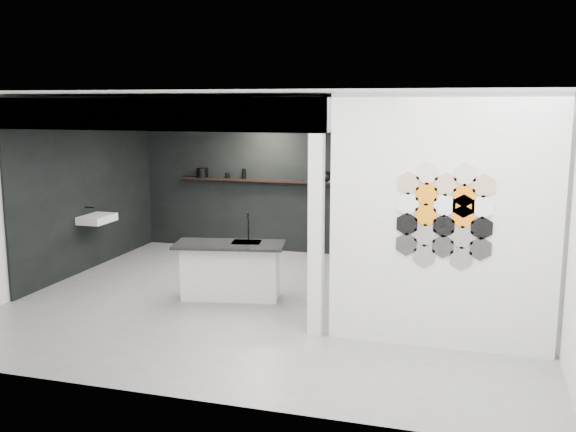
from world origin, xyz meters
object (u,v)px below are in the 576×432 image
Objects in this scene: glass_bowl at (332,179)px; glass_vase at (332,178)px; kitchen_island at (231,269)px; kettle at (328,177)px; partition_panel at (442,223)px; bottle_dark at (244,174)px; stockpot at (202,173)px; utensil_cup at (227,176)px; wall_basin at (97,219)px.

glass_bowl is 1.00× the size of glass_vase.
kitchen_island is 3.10m from kettle.
partition_panel is 4.42m from kettle.
bottle_dark is (-1.64, 0.00, 0.02)m from glass_vase.
glass_bowl is (-2.08, 3.87, -0.03)m from partition_panel.
kettle is 0.07m from glass_vase.
glass_bowl is at bearing 63.10° from kitchen_island.
glass_bowl is 0.80× the size of bottle_dark.
stockpot is 2.46m from glass_bowl.
utensil_cup is (0.50, 0.00, -0.04)m from stockpot.
kettle is 1.57m from bottle_dark.
stockpot is at bearing 180.00° from glass_bowl.
glass_vase is (0.80, 2.85, 0.99)m from kitchen_island.
kitchen_island is at bearing -73.45° from bottle_dark.
kitchen_island is 3.45m from stockpot.
bottle_dark is (-1.64, 0.00, 0.04)m from glass_bowl.
wall_basin is 4.16× the size of glass_bowl.
wall_basin is (-5.46, 1.80, -0.55)m from partition_panel.
stockpot reaches higher than utensil_cup.
bottle_dark reaches higher than stockpot.
glass_vase is 1.53× the size of utensil_cup.
wall_basin is 3.31× the size of bottle_dark.
wall_basin is 2.33m from stockpot.
utensil_cup is (-4.04, 3.87, -0.03)m from partition_panel.
kettle is 2.19× the size of utensil_cup.
stockpot reaches higher than kitchen_island.
glass_bowl is (2.46, 0.00, -0.03)m from stockpot.
kettle is at bearing 0.00° from stockpot.
kitchen_island is 8.79× the size of bottle_dark.
kitchen_island is (-2.87, 1.02, -0.99)m from partition_panel.
glass_vase reaches higher than wall_basin.
glass_bowl is at bearing 0.00° from utensil_cup.
glass_vase is at bearing -21.21° from kettle.
stockpot is 0.82m from bottle_dark.
kitchen_island is 16.93× the size of utensil_cup.
partition_panel is at bearing -40.44° from stockpot.
kitchen_island is 3.22m from utensil_cup.
glass_vase is (-2.08, 3.87, -0.01)m from partition_panel.
stockpot is (-1.66, 2.85, 1.00)m from kitchen_island.
partition_panel is at bearing -18.23° from wall_basin.
wall_basin is 4.00m from glass_bowl.
kitchen_island is 11.08× the size of glass_vase.
glass_vase is 1.96m from utensil_cup.
utensil_cup is at bearing 180.00° from bottle_dark.
bottle_dark reaches higher than glass_vase.
bottle_dark is 1.93× the size of utensil_cup.
glass_bowl is (3.39, 2.07, 0.52)m from wall_basin.
glass_bowl is at bearing 118.23° from partition_panel.
kettle reaches higher than glass_bowl.
glass_bowl is 1.96m from utensil_cup.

